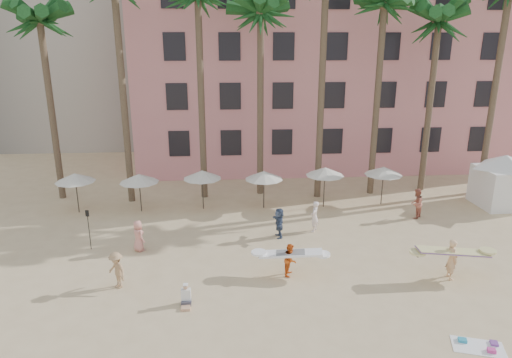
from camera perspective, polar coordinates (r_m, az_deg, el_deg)
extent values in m
plane|color=#D1B789|center=(19.43, 7.43, -16.57)|extent=(120.00, 120.00, 0.00)
cube|color=#DD8688|center=(43.21, 10.31, 13.20)|extent=(35.00, 14.00, 16.00)
cylinder|color=brown|center=(33.67, -24.16, 7.54)|extent=(0.44, 0.44, 12.00)
cylinder|color=brown|center=(31.21, -16.24, 9.57)|extent=(0.44, 0.44, 14.00)
cylinder|color=brown|center=(31.10, -6.84, 9.63)|extent=(0.44, 0.44, 13.50)
cylinder|color=brown|center=(31.73, 0.55, 8.98)|extent=(0.44, 0.44, 12.50)
cylinder|color=brown|center=(31.20, 8.17, 10.53)|extent=(0.44, 0.44, 14.50)
cylinder|color=brown|center=(32.84, 14.86, 9.14)|extent=(0.44, 0.44, 13.00)
cylinder|color=brown|center=(34.84, 20.84, 8.19)|extent=(0.44, 0.44, 12.00)
cylinder|color=brown|center=(35.73, 27.58, 9.20)|extent=(0.44, 0.44, 14.00)
cylinder|color=#332B23|center=(31.31, -21.47, -1.75)|extent=(0.07, 0.07, 2.50)
cone|color=beige|center=(31.00, -21.69, 0.18)|extent=(2.50, 2.50, 0.55)
cylinder|color=#332B23|center=(30.27, -14.27, -1.80)|extent=(0.07, 0.07, 2.40)
cone|color=beige|center=(29.95, -14.42, 0.10)|extent=(2.50, 2.50, 0.55)
cylinder|color=#332B23|center=(29.98, -6.67, -1.45)|extent=(0.07, 0.07, 2.50)
cone|color=beige|center=(29.65, -6.74, 0.56)|extent=(2.50, 2.50, 0.55)
cylinder|color=#332B23|center=(29.98, 0.98, -1.44)|extent=(0.07, 0.07, 2.40)
cone|color=beige|center=(29.66, 1.00, 0.48)|extent=(2.50, 2.50, 0.55)
cylinder|color=#332B23|center=(30.45, 8.52, -1.13)|extent=(0.07, 0.07, 2.60)
cone|color=beige|center=(30.12, 8.62, 0.95)|extent=(2.50, 2.50, 0.55)
cylinder|color=#332B23|center=(31.75, 15.51, -0.92)|extent=(0.07, 0.07, 2.50)
cone|color=beige|center=(31.44, 15.67, 0.99)|extent=(2.50, 2.50, 0.55)
cube|color=white|center=(34.45, 28.33, -0.89)|extent=(3.07, 3.07, 2.60)
cone|color=white|center=(34.01, 28.75, 1.91)|extent=(4.60, 4.60, 0.90)
cube|color=white|center=(19.42, 26.00, -18.34)|extent=(2.02, 1.51, 0.02)
cube|color=teal|center=(19.44, 24.40, -17.86)|extent=(0.36, 0.33, 0.10)
cube|color=#CE398C|center=(19.32, 27.37, -18.50)|extent=(0.33, 0.30, 0.12)
cube|color=#733B8E|center=(19.78, 27.62, -17.72)|extent=(0.34, 0.37, 0.08)
imported|color=#E3AF80|center=(23.26, 23.29, -9.19)|extent=(0.49, 0.72, 1.95)
cube|color=#DDD48A|center=(23.10, 23.40, -8.32)|extent=(3.32, 0.84, 0.39)
imported|color=#D95716|center=(21.86, 4.32, -9.99)|extent=(0.81, 0.92, 1.57)
cube|color=white|center=(21.72, 4.34, -9.26)|extent=(3.04, 1.13, 0.31)
imported|color=tan|center=(21.64, -17.02, -10.85)|extent=(1.23, 1.24, 1.72)
imported|color=#3A4966|center=(25.72, 2.92, -5.48)|extent=(0.60, 1.63, 1.73)
imported|color=tan|center=(24.87, -14.49, -6.90)|extent=(0.94, 0.98, 1.69)
imported|color=silver|center=(26.64, 7.33, -4.66)|extent=(0.70, 0.79, 1.83)
imported|color=#AE5C48|center=(30.04, 19.41, -2.91)|extent=(1.15, 1.17, 1.90)
cylinder|color=black|center=(25.70, -20.13, -6.13)|extent=(0.04, 0.04, 2.10)
cube|color=black|center=(25.34, -20.36, -4.04)|extent=(0.18, 0.03, 0.35)
cube|color=#3F3F4C|center=(20.11, -8.71, -14.98)|extent=(0.41, 0.38, 0.22)
cube|color=tan|center=(19.87, -8.77, -15.60)|extent=(0.37, 0.41, 0.11)
cube|color=white|center=(19.97, -8.74, -14.06)|extent=(0.40, 0.24, 0.50)
sphere|color=tan|center=(19.78, -8.79, -13.15)|extent=(0.22, 0.22, 0.22)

